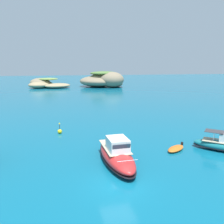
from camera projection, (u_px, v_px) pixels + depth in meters
The scene contains 6 objects.
ground_plane at pixel (118, 185), 16.93m from camera, with size 400.00×400.00×0.00m, color #0C5B7A.
islet_large at pixel (103, 80), 95.51m from camera, with size 20.31×21.45×6.42m.
islet_small at pixel (45, 84), 92.25m from camera, with size 18.91×15.63×3.89m.
motorboat_red at pixel (116, 154), 20.77m from camera, with size 2.63×8.26×2.42m.
dinghy_tender at pixel (176, 148), 23.77m from camera, with size 2.77×2.36×0.58m.
channel_buoy at pixel (60, 131), 29.74m from camera, with size 0.56×0.56×1.48m.
Camera 1 is at (-4.11, -14.97, 8.66)m, focal length 36.70 mm.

